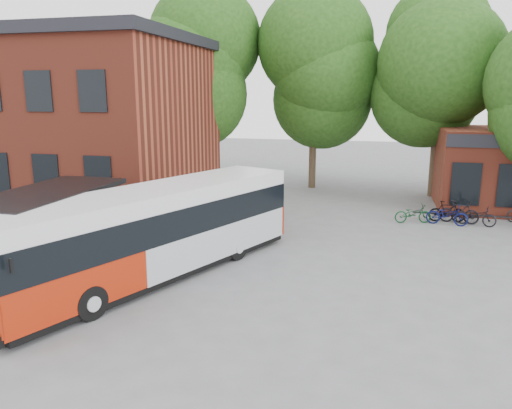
% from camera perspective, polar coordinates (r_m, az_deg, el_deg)
% --- Properties ---
extents(ground, '(100.00, 100.00, 0.00)m').
position_cam_1_polar(ground, '(15.56, -6.22, -8.99)').
color(ground, '#5F5F61').
extents(station_building, '(18.40, 10.40, 8.50)m').
position_cam_1_polar(station_building, '(28.98, -24.87, 8.52)').
color(station_building, maroon).
rests_on(station_building, ground).
extents(bus_shelter, '(3.60, 7.00, 2.90)m').
position_cam_1_polar(bus_shelter, '(16.38, -22.56, -3.45)').
color(bus_shelter, black).
rests_on(bus_shelter, ground).
extents(bike_rail, '(5.20, 0.10, 0.38)m').
position_cam_1_polar(bike_rail, '(24.52, 23.52, -1.50)').
color(bike_rail, black).
rests_on(bike_rail, ground).
extents(tree_0, '(7.92, 7.92, 11.00)m').
position_cam_1_polar(tree_0, '(31.58, -6.60, 12.08)').
color(tree_0, '#1B4011').
rests_on(tree_0, ground).
extents(tree_1, '(7.92, 7.92, 10.40)m').
position_cam_1_polar(tree_1, '(30.83, 6.62, 11.51)').
color(tree_1, '#1B4011').
rests_on(tree_1, ground).
extents(tree_2, '(7.92, 7.92, 11.00)m').
position_cam_1_polar(tree_2, '(29.68, 20.15, 11.40)').
color(tree_2, '#1B4011').
rests_on(tree_2, ground).
extents(city_bus, '(6.48, 11.25, 2.84)m').
position_cam_1_polar(city_bus, '(16.00, -11.36, -3.19)').
color(city_bus, '#A42109').
rests_on(city_bus, ground).
extents(bicycle_0, '(1.73, 0.98, 0.86)m').
position_cam_1_polar(bicycle_0, '(23.51, 17.49, -1.00)').
color(bicycle_0, '#0B3C19').
rests_on(bicycle_0, ground).
extents(bicycle_1, '(1.64, 0.58, 0.97)m').
position_cam_1_polar(bicycle_1, '(24.20, 20.99, -0.75)').
color(bicycle_1, black).
rests_on(bicycle_1, ground).
extents(bicycle_2, '(1.84, 0.90, 0.93)m').
position_cam_1_polar(bicycle_2, '(23.64, 21.00, -1.10)').
color(bicycle_2, '#0F154B').
rests_on(bicycle_2, ground).
extents(bicycle_3, '(1.77, 0.84, 1.03)m').
position_cam_1_polar(bicycle_3, '(24.14, 22.18, -0.81)').
color(bicycle_3, black).
rests_on(bicycle_3, ground).
extents(bicycle_4, '(1.79, 1.03, 0.89)m').
position_cam_1_polar(bicycle_4, '(24.02, 23.83, -1.18)').
color(bicycle_4, black).
rests_on(bicycle_4, ground).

